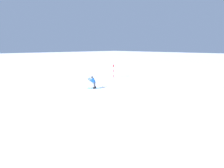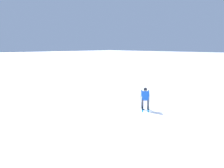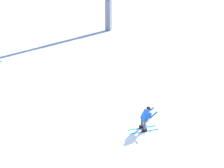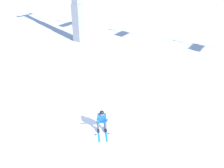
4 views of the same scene
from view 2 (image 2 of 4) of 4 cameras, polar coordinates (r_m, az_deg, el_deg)
ground_plane at (r=17.69m, az=7.84°, el=-6.04°), size 260.00×260.00×0.00m
skier_carving_main at (r=19.07m, az=6.56°, el=-2.58°), size 1.41×1.57×1.51m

